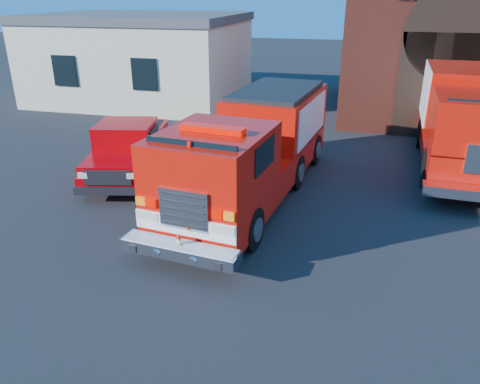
% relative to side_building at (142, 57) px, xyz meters
% --- Properties ---
extents(ground, '(100.00, 100.00, 0.00)m').
position_rel_side_building_xyz_m(ground, '(9.00, -13.00, -2.20)').
color(ground, black).
rests_on(ground, ground).
extents(parking_stripe_far, '(0.12, 3.00, 0.01)m').
position_rel_side_building_xyz_m(parking_stripe_far, '(15.50, -6.00, -2.20)').
color(parking_stripe_far, yellow).
rests_on(parking_stripe_far, ground).
extents(side_building, '(10.20, 8.20, 4.35)m').
position_rel_side_building_xyz_m(side_building, '(0.00, 0.00, 0.00)').
color(side_building, beige).
rests_on(side_building, ground).
extents(fire_engine, '(3.45, 8.96, 2.69)m').
position_rel_side_building_xyz_m(fire_engine, '(8.64, -11.33, -0.81)').
color(fire_engine, black).
rests_on(fire_engine, ground).
extents(pickup_truck, '(2.98, 5.46, 1.69)m').
position_rel_side_building_xyz_m(pickup_truck, '(4.43, -10.53, -1.40)').
color(pickup_truck, black).
rests_on(pickup_truck, ground).
extents(secondary_truck, '(3.38, 9.49, 3.03)m').
position_rel_side_building_xyz_m(secondary_truck, '(14.94, -6.45, -0.55)').
color(secondary_truck, black).
rests_on(secondary_truck, ground).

